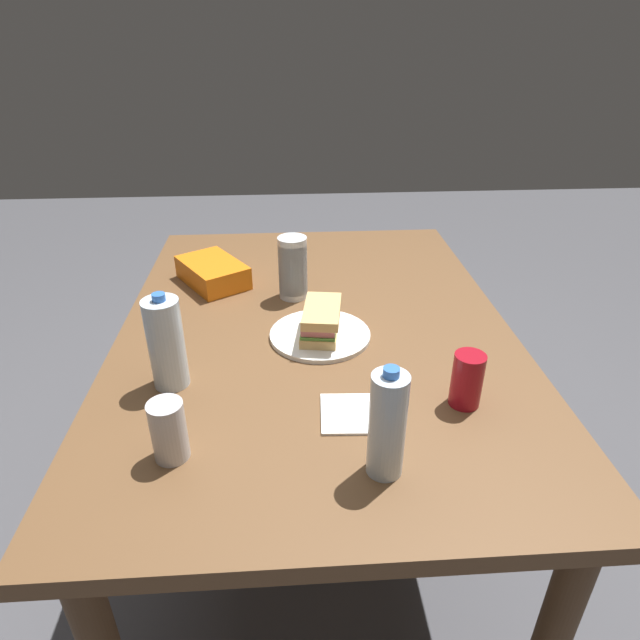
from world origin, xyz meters
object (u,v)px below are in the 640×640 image
soda_can_red (467,380)px  water_bottle_tall (387,425)px  dining_table (316,354)px  soda_can_silver (169,431)px  sandwich (321,320)px  chip_bag (213,272)px  water_bottle_spare (166,343)px  paper_plate (320,335)px  plastic_cup_stack (293,268)px

soda_can_red → water_bottle_tall: 0.28m
dining_table → soda_can_silver: soda_can_silver is taller
sandwich → chip_bag: sandwich is taller
dining_table → sandwich: sandwich is taller
sandwich → soda_can_silver: soda_can_silver is taller
water_bottle_tall → soda_can_silver: (-0.06, -0.39, -0.04)m
sandwich → water_bottle_spare: bearing=-62.9°
paper_plate → soda_can_red: bearing=44.3°
water_bottle_tall → water_bottle_spare: water_bottle_spare is taller
chip_bag → water_bottle_spare: (0.54, -0.04, 0.07)m
plastic_cup_stack → paper_plate: bearing=14.7°
sandwich → water_bottle_spare: (0.18, -0.35, 0.05)m
plastic_cup_stack → water_bottle_spare: bearing=-33.8°
paper_plate → water_bottle_spare: bearing=-62.3°
paper_plate → sandwich: size_ratio=1.35×
soda_can_silver → sandwich: bearing=143.5°
sandwich → water_bottle_spare: 0.40m
soda_can_red → water_bottle_spare: 0.65m
paper_plate → sandwich: bearing=18.3°
dining_table → water_bottle_spare: 0.46m
water_bottle_spare → soda_can_red: bearing=79.8°
chip_bag → water_bottle_tall: 0.93m
dining_table → sandwich: 0.16m
sandwich → water_bottle_spare: size_ratio=0.86×
sandwich → soda_can_silver: (0.41, -0.31, 0.01)m
dining_table → water_bottle_tall: bearing=9.8°
sandwich → water_bottle_tall: water_bottle_tall is taller
water_bottle_tall → plastic_cup_stack: water_bottle_tall is taller
plastic_cup_stack → water_bottle_tall: bearing=11.7°
paper_plate → dining_table: bearing=-172.3°
sandwich → water_bottle_tall: (0.48, 0.08, 0.05)m
paper_plate → soda_can_silver: (0.42, -0.31, 0.05)m
chip_bag → dining_table: bearing=-166.4°
plastic_cup_stack → soda_can_silver: size_ratio=1.52×
plastic_cup_stack → soda_can_silver: (0.66, -0.24, -0.03)m
soda_can_silver → water_bottle_spare: bearing=-170.0°
plastic_cup_stack → chip_bag: bearing=-114.2°
water_bottle_tall → water_bottle_spare: 0.53m
soda_can_red → chip_bag: bearing=-137.2°
soda_can_red → plastic_cup_stack: plastic_cup_stack is taller
water_bottle_tall → plastic_cup_stack: bearing=-168.3°
soda_can_red → water_bottle_tall: bearing=-48.0°
dining_table → soda_can_red: soda_can_red is taller
dining_table → water_bottle_spare: bearing=-54.2°
dining_table → water_bottle_spare: water_bottle_spare is taller
paper_plate → soda_can_red: size_ratio=2.14×
water_bottle_spare → water_bottle_tall: bearing=55.5°
paper_plate → water_bottle_spare: size_ratio=1.15×
paper_plate → plastic_cup_stack: bearing=-165.3°
paper_plate → water_bottle_spare: water_bottle_spare is taller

